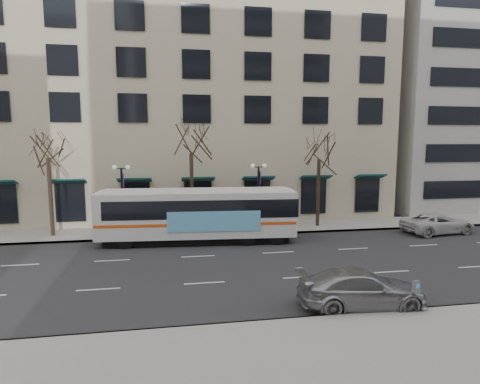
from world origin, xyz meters
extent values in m
plane|color=black|center=(0.00, 0.00, 0.00)|extent=(160.00, 160.00, 0.00)
cube|color=gray|center=(5.00, 9.00, 0.07)|extent=(80.00, 4.00, 0.15)
cube|color=#BAAF8E|center=(-2.00, 21.00, 12.00)|extent=(40.00, 20.00, 24.00)
cube|color=#999993|center=(32.00, 21.00, 17.50)|extent=(25.00, 20.00, 35.00)
cylinder|color=black|center=(-10.00, 8.80, 2.87)|extent=(0.28, 0.28, 5.74)
cylinder|color=black|center=(0.00, 8.80, 2.97)|extent=(0.28, 0.28, 5.95)
cylinder|color=black|center=(10.00, 8.80, 2.73)|extent=(0.28, 0.28, 5.46)
cylinder|color=black|center=(-5.00, 8.20, 2.50)|extent=(0.16, 0.16, 5.00)
cylinder|color=black|center=(-5.00, 8.20, 0.15)|extent=(0.36, 0.36, 0.30)
cube|color=black|center=(-5.00, 8.20, 4.95)|extent=(0.90, 0.06, 0.06)
sphere|color=silver|center=(-5.45, 8.20, 5.05)|extent=(0.32, 0.32, 0.32)
sphere|color=silver|center=(-4.55, 8.20, 5.05)|extent=(0.32, 0.32, 0.32)
cube|color=#5F1E73|center=(-4.88, 8.20, 4.10)|extent=(0.04, 0.45, 1.00)
cylinder|color=black|center=(5.00, 8.20, 2.50)|extent=(0.16, 0.16, 5.00)
cylinder|color=black|center=(5.00, 8.20, 0.15)|extent=(0.36, 0.36, 0.30)
cube|color=black|center=(5.00, 8.20, 4.95)|extent=(0.90, 0.06, 0.06)
sphere|color=silver|center=(4.55, 8.20, 5.05)|extent=(0.32, 0.32, 0.32)
sphere|color=silver|center=(5.45, 8.20, 5.05)|extent=(0.32, 0.32, 0.32)
cube|color=#5F1E73|center=(5.12, 8.20, 4.10)|extent=(0.04, 0.45, 1.00)
cube|color=silver|center=(0.20, 5.80, 2.02)|extent=(13.46, 3.82, 3.04)
cube|color=black|center=(0.20, 5.80, 0.30)|extent=(12.37, 3.40, 0.50)
cube|color=black|center=(0.53, 5.78, 2.49)|extent=(12.93, 3.82, 1.22)
cube|color=#E05215|center=(0.20, 5.80, 1.49)|extent=(13.33, 3.84, 0.20)
cube|color=#64BDF3|center=(1.20, 4.25, 1.72)|extent=(6.08, 0.50, 1.33)
cube|color=silver|center=(0.20, 5.80, 3.58)|extent=(12.77, 3.48, 0.09)
cylinder|color=black|center=(-4.53, 4.86, 0.55)|extent=(1.13, 0.39, 1.11)
cylinder|color=black|center=(-4.35, 7.40, 0.55)|extent=(1.13, 0.39, 1.11)
cylinder|color=black|center=(3.42, 4.29, 0.55)|extent=(1.13, 0.39, 1.11)
cylinder|color=black|center=(3.60, 6.83, 0.55)|extent=(1.13, 0.39, 1.11)
cylinder|color=black|center=(5.41, 4.15, 0.55)|extent=(1.13, 0.39, 1.11)
cylinder|color=black|center=(5.59, 6.69, 0.55)|extent=(1.13, 0.39, 1.11)
imported|color=#9A9CA1|center=(6.31, -6.20, 0.78)|extent=(5.53, 2.64, 1.56)
imported|color=silver|center=(18.23, 5.39, 0.76)|extent=(5.72, 3.17, 1.52)
cylinder|color=slate|center=(8.07, -7.30, 0.58)|extent=(0.08, 0.08, 0.87)
cube|color=slate|center=(8.07, -7.30, 1.16)|extent=(0.30, 0.23, 0.48)
cube|color=blue|center=(8.06, -7.38, 1.23)|extent=(0.14, 0.05, 0.17)
camera|label=1|loc=(-1.47, -21.27, 7.01)|focal=30.00mm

